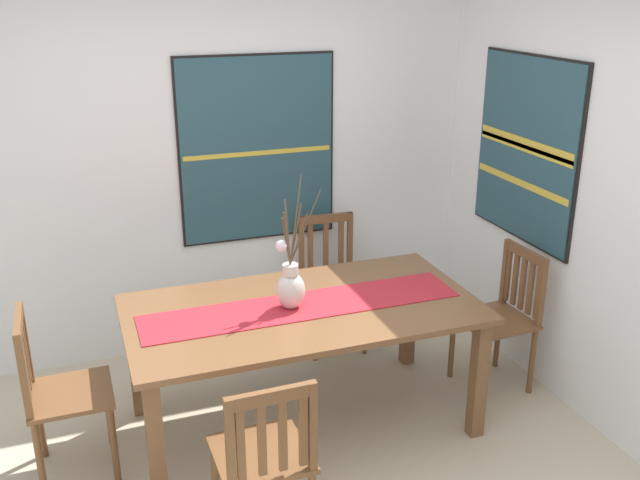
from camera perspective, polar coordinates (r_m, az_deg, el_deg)
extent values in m
cube|color=white|center=(4.86, -8.46, 6.59)|extent=(6.40, 0.12, 2.70)
cube|color=white|center=(4.09, 24.12, 2.40)|extent=(0.12, 6.40, 2.70)
cube|color=brown|center=(3.98, -1.44, -5.59)|extent=(1.96, 1.04, 0.03)
cube|color=brown|center=(3.65, -13.09, -15.84)|extent=(0.08, 0.08, 0.73)
cube|color=brown|center=(4.16, 12.64, -10.84)|extent=(0.08, 0.08, 0.73)
cube|color=brown|center=(4.39, -14.62, -9.29)|extent=(0.08, 0.08, 0.73)
cube|color=brown|center=(4.83, 7.13, -5.91)|extent=(0.08, 0.08, 0.73)
cube|color=#B7232D|center=(3.97, -1.44, -5.32)|extent=(1.80, 0.36, 0.01)
ellipsoid|color=silver|center=(3.91, -2.38, -4.11)|extent=(0.16, 0.14, 0.21)
cylinder|color=silver|center=(3.85, -2.41, -2.39)|extent=(0.09, 0.09, 0.06)
cylinder|color=brown|center=(3.78, -2.73, -0.12)|extent=(0.05, 0.02, 0.28)
cylinder|color=brown|center=(3.77, -2.67, 0.09)|extent=(0.05, 0.04, 0.31)
cylinder|color=brown|center=(3.82, -1.18, 1.06)|extent=(0.20, 0.06, 0.40)
cylinder|color=brown|center=(3.80, -2.63, 0.62)|extent=(0.02, 0.06, 0.36)
cylinder|color=brown|center=(3.82, -1.97, 0.47)|extent=(0.09, 0.06, 0.33)
cylinder|color=brown|center=(3.82, -1.72, 0.10)|extent=(0.11, 0.03, 0.28)
cylinder|color=brown|center=(3.79, -1.98, 1.61)|extent=(0.09, 0.06, 0.48)
sphere|color=silver|center=(3.79, -3.15, -0.48)|extent=(0.06, 0.06, 0.06)
cube|color=brown|center=(4.62, 13.87, -6.28)|extent=(0.44, 0.44, 0.03)
cylinder|color=brown|center=(4.51, 13.06, -10.36)|extent=(0.04, 0.04, 0.45)
cylinder|color=brown|center=(4.76, 10.58, -8.39)|extent=(0.04, 0.04, 0.45)
cylinder|color=brown|center=(4.71, 16.71, -9.33)|extent=(0.04, 0.04, 0.45)
cylinder|color=brown|center=(4.95, 14.13, -7.52)|extent=(0.04, 0.04, 0.45)
cube|color=brown|center=(4.50, 17.41, -4.07)|extent=(0.04, 0.04, 0.44)
cube|color=brown|center=(4.76, 14.70, -2.46)|extent=(0.04, 0.04, 0.44)
cube|color=brown|center=(4.56, 16.25, -1.04)|extent=(0.05, 0.38, 0.06)
cube|color=brown|center=(4.53, 17.17, -4.11)|extent=(0.02, 0.04, 0.35)
cube|color=brown|center=(4.58, 16.58, -3.76)|extent=(0.02, 0.04, 0.35)
cube|color=brown|center=(4.64, 16.00, -3.41)|extent=(0.02, 0.04, 0.35)
cube|color=brown|center=(4.69, 15.44, -3.07)|extent=(0.02, 0.04, 0.35)
cube|color=brown|center=(4.75, 14.89, -2.74)|extent=(0.02, 0.04, 0.35)
cube|color=brown|center=(3.97, -19.46, -11.60)|extent=(0.42, 0.42, 0.03)
cylinder|color=brown|center=(4.24, -16.68, -12.82)|extent=(0.04, 0.04, 0.45)
cylinder|color=brown|center=(3.94, -16.25, -15.57)|extent=(0.04, 0.04, 0.45)
cylinder|color=brown|center=(4.25, -21.63, -13.38)|extent=(0.04, 0.04, 0.45)
cylinder|color=brown|center=(3.95, -21.64, -16.17)|extent=(0.04, 0.04, 0.45)
cube|color=brown|center=(4.02, -22.66, -7.64)|extent=(0.04, 0.04, 0.46)
cube|color=brown|center=(3.70, -22.77, -10.13)|extent=(0.04, 0.04, 0.46)
cube|color=brown|center=(3.77, -23.12, -6.16)|extent=(0.03, 0.38, 0.06)
cube|color=brown|center=(3.99, -22.64, -8.11)|extent=(0.02, 0.04, 0.37)
cube|color=brown|center=(3.91, -22.67, -8.72)|extent=(0.02, 0.04, 0.37)
cube|color=brown|center=(3.83, -22.69, -9.35)|extent=(0.02, 0.04, 0.37)
cube|color=brown|center=(3.75, -22.72, -10.01)|extent=(0.02, 0.04, 0.37)
cube|color=brown|center=(4.97, 1.06, -3.69)|extent=(0.45, 0.45, 0.03)
cylinder|color=brown|center=(4.97, 3.64, -6.78)|extent=(0.04, 0.04, 0.45)
cylinder|color=brown|center=(4.87, -0.40, -7.31)|extent=(0.04, 0.04, 0.45)
cylinder|color=brown|center=(5.28, 2.37, -5.07)|extent=(0.04, 0.04, 0.45)
cylinder|color=brown|center=(5.19, -1.44, -5.53)|extent=(0.04, 0.04, 0.45)
cube|color=brown|center=(5.10, 2.41, -0.18)|extent=(0.04, 0.04, 0.45)
cube|color=brown|center=(5.01, -1.51, -0.56)|extent=(0.04, 0.04, 0.45)
cube|color=brown|center=(4.98, 0.47, 1.74)|extent=(0.38, 0.06, 0.06)
cube|color=brown|center=(5.08, 1.70, -0.41)|extent=(0.04, 0.02, 0.36)
cube|color=brown|center=(5.05, 0.47, -0.53)|extent=(0.04, 0.02, 0.36)
cube|color=brown|center=(5.03, -0.78, -0.65)|extent=(0.04, 0.02, 0.36)
cube|color=brown|center=(3.35, -4.77, -16.80)|extent=(0.43, 0.43, 0.03)
cylinder|color=brown|center=(3.68, -2.66, -17.61)|extent=(0.04, 0.04, 0.45)
cube|color=brown|center=(3.04, -7.25, -16.02)|extent=(0.04, 0.04, 0.43)
cube|color=brown|center=(3.12, -0.60, -14.75)|extent=(0.04, 0.04, 0.43)
cube|color=brown|center=(2.97, -3.96, -12.46)|extent=(0.38, 0.04, 0.06)
cube|color=brown|center=(3.05, -6.42, -16.10)|extent=(0.04, 0.02, 0.34)
cube|color=brown|center=(3.07, -4.71, -15.79)|extent=(0.04, 0.02, 0.34)
cube|color=brown|center=(3.09, -3.02, -15.46)|extent=(0.04, 0.02, 0.34)
cube|color=brown|center=(3.11, -1.37, -15.13)|extent=(0.04, 0.02, 0.34)
cube|color=black|center=(4.86, -5.07, 7.29)|extent=(1.08, 0.04, 1.27)
cube|color=#284C56|center=(4.83, -5.00, 7.24)|extent=(1.05, 0.01, 1.24)
cube|color=gold|center=(4.83, -4.98, 6.99)|extent=(1.02, 0.00, 0.03)
cube|color=black|center=(4.68, 16.35, 7.03)|extent=(0.04, 1.01, 1.17)
cube|color=#284C56|center=(4.67, 16.12, 7.02)|extent=(0.01, 0.98, 1.14)
cube|color=gold|center=(4.67, 16.09, 7.15)|extent=(0.00, 0.95, 0.04)
cube|color=gold|center=(4.66, 16.12, 7.50)|extent=(0.00, 0.95, 0.07)
cube|color=gold|center=(4.72, 15.82, 4.46)|extent=(0.00, 0.95, 0.04)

